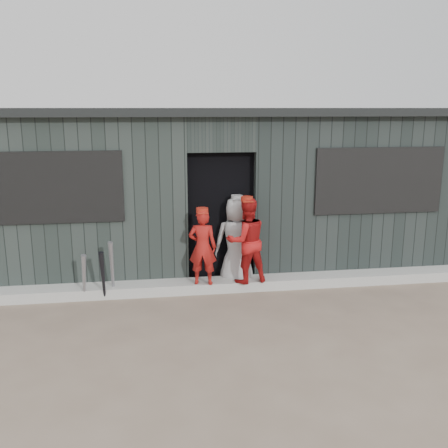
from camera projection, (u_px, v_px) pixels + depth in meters
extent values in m
plane|color=#705D4D|center=(247.00, 346.00, 5.63)|extent=(80.00, 80.00, 0.00)
cube|color=#A9AAA5|center=(224.00, 285.00, 7.36)|extent=(8.00, 0.36, 0.15)
cone|color=gray|center=(84.00, 278.00, 6.81)|extent=(0.14, 0.27, 0.71)
cone|color=gray|center=(112.00, 269.00, 6.94)|extent=(0.08, 0.28, 0.86)
cone|color=black|center=(103.00, 276.00, 6.81)|extent=(0.07, 0.27, 0.75)
imported|color=#A01713|center=(203.00, 247.00, 7.07)|extent=(0.44, 0.34, 1.09)
imported|color=#B01515|center=(246.00, 241.00, 7.14)|extent=(0.68, 0.57, 1.23)
imported|color=#AAAAAA|center=(237.00, 242.00, 7.44)|extent=(0.72, 0.52, 1.35)
cube|color=black|center=(210.00, 191.00, 8.73)|extent=(7.60, 2.70, 2.20)
cube|color=#2B3431|center=(64.00, 207.00, 7.05)|extent=(3.50, 0.20, 2.50)
cube|color=#252D2B|center=(365.00, 199.00, 7.69)|extent=(3.50, 0.20, 2.50)
cube|color=#28302D|center=(221.00, 134.00, 7.14)|extent=(1.00, 0.20, 0.50)
cube|color=#2A322F|center=(418.00, 183.00, 9.27)|extent=(0.20, 3.00, 2.50)
cube|color=#2B3330|center=(202.00, 177.00, 10.07)|extent=(8.00, 0.20, 2.50)
cube|color=black|center=(209.00, 112.00, 8.42)|extent=(8.30, 3.30, 0.12)
cube|color=black|center=(49.00, 188.00, 6.84)|extent=(2.00, 0.04, 1.00)
cube|color=black|center=(379.00, 181.00, 7.52)|extent=(2.00, 0.04, 1.00)
cube|color=black|center=(195.00, 192.00, 7.71)|extent=(0.20, 0.20, 0.96)
cube|color=black|center=(223.00, 193.00, 7.91)|extent=(0.24, 0.21, 0.92)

